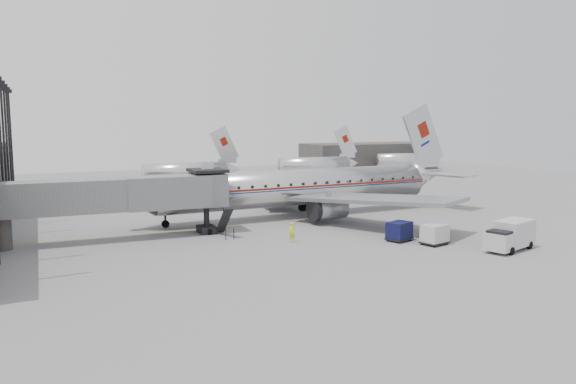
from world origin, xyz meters
The scene contains 13 objects.
ground centered at (0.00, 0.00, 0.00)m, with size 160.00×160.00×0.00m, color slate.
hangar centered at (45.00, 60.00, 3.00)m, with size 30.00×12.00×6.00m, color #373432.
apron_line centered at (3.00, 6.00, 0.01)m, with size 0.15×60.00×0.01m, color gold.
jet_bridge centered at (-16.66, 3.67, 4.18)m, with size 21.00×6.20×7.10m.
floodlight_masts centered at (-27.50, 13.00, 8.36)m, with size 0.90×42.25×15.25m.
distant_aircraft_near centered at (-1.79, 42.00, 2.73)m, with size 16.39×3.20×10.26m.
distant_aircraft_mid centered at (24.21, 46.00, 2.73)m, with size 16.39×3.20×10.26m.
distant_aircraft_far centered at (48.21, 50.00, 2.73)m, with size 16.39×3.20×10.26m.
airliner centered at (4.14, 9.05, 3.38)m, with size 42.50×39.29×13.43m.
service_van centered at (12.55, -14.39, 1.34)m, with size 5.78×3.65×2.54m.
baggage_cart_navy centered at (6.00, -7.40, 0.95)m, with size 2.76×2.44×1.79m.
baggage_cart_white centered at (8.00, -10.00, 0.97)m, with size 2.70×2.30×1.83m.
ramp_worker centered at (-3.33, -3.88, 0.92)m, with size 0.67×0.44×1.84m, color #D0F31C.
Camera 1 is at (-24.28, -49.93, 11.10)m, focal length 35.00 mm.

